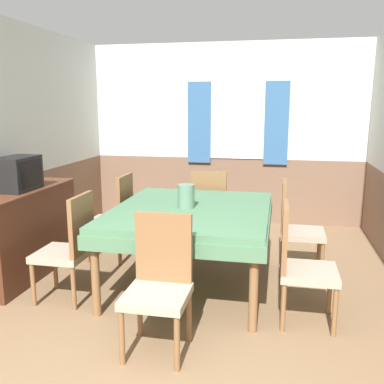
% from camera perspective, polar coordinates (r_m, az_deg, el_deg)
% --- Properties ---
extents(wall_back, '(4.35, 0.10, 2.60)m').
position_cam_1_polar(wall_back, '(6.33, 4.61, 7.75)').
color(wall_back, silver).
rests_on(wall_back, ground_plane).
extents(wall_left, '(0.05, 4.91, 2.60)m').
position_cam_1_polar(wall_left, '(4.89, -23.28, 5.63)').
color(wall_left, silver).
rests_on(wall_left, ground_plane).
extents(dining_table, '(1.48, 1.74, 0.77)m').
position_cam_1_polar(dining_table, '(4.06, -0.08, -3.46)').
color(dining_table, '#4C7A56').
rests_on(dining_table, ground_plane).
extents(chair_left_near, '(0.44, 0.44, 0.97)m').
position_cam_1_polar(chair_left_near, '(3.95, -15.99, -6.88)').
color(chair_left_near, brown).
rests_on(chair_left_near, ground_plane).
extents(chair_right_near, '(0.44, 0.44, 0.97)m').
position_cam_1_polar(chair_right_near, '(3.53, 14.15, -9.00)').
color(chair_right_near, brown).
rests_on(chair_right_near, ground_plane).
extents(chair_left_far, '(0.44, 0.44, 0.97)m').
position_cam_1_polar(chair_left_far, '(4.89, -10.19, -3.08)').
color(chair_left_far, brown).
rests_on(chair_left_far, ground_plane).
extents(chair_right_far, '(0.44, 0.44, 0.97)m').
position_cam_1_polar(chair_right_far, '(4.55, 13.61, -4.30)').
color(chair_right_far, brown).
rests_on(chair_right_far, ground_plane).
extents(chair_head_window, '(0.44, 0.44, 0.97)m').
position_cam_1_polar(chair_head_window, '(5.17, 2.44, -2.08)').
color(chair_head_window, brown).
rests_on(chair_head_window, ground_plane).
extents(chair_head_near, '(0.44, 0.44, 0.97)m').
position_cam_1_polar(chair_head_near, '(3.09, -4.38, -11.70)').
color(chair_head_near, brown).
rests_on(chair_head_near, ground_plane).
extents(sideboard, '(0.46, 1.40, 0.90)m').
position_cam_1_polar(sideboard, '(4.69, -21.50, -4.94)').
color(sideboard, '#4C2819').
rests_on(sideboard, ground_plane).
extents(tv, '(0.29, 0.45, 0.33)m').
position_cam_1_polar(tv, '(4.51, -22.16, 2.30)').
color(tv, black).
rests_on(tv, sideboard).
extents(vase, '(0.16, 0.16, 0.22)m').
position_cam_1_polar(vase, '(4.01, -0.80, -0.56)').
color(vase, slate).
rests_on(vase, dining_table).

